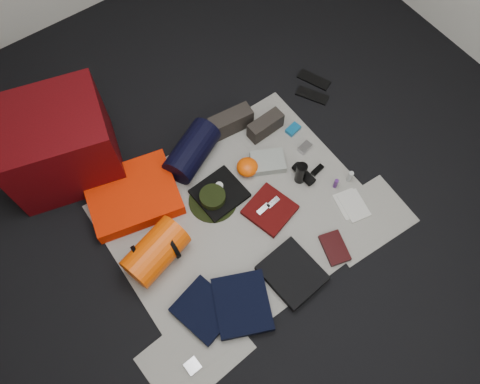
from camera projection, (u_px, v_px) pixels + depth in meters
floor at (239, 216)px, 3.05m from camera, size 4.50×4.50×0.02m
newspaper_mat at (239, 215)px, 3.04m from camera, size 1.60×1.30×0.01m
newspaper_sheet_front_left at (195, 353)px, 2.66m from camera, size 0.61×0.44×0.00m
newspaper_sheet_front_right at (365, 219)px, 3.02m from camera, size 0.60×0.43×0.00m
red_cabinet at (58, 144)px, 2.95m from camera, size 0.79×0.72×0.56m
sleeping_pad at (133, 195)px, 3.04m from camera, size 0.66×0.58×0.10m
stuff_sack at (156, 252)px, 2.80m from camera, size 0.43×0.32×0.23m
sack_strap_left at (141, 261)px, 2.78m from camera, size 0.02×0.22×0.22m
sack_strap_right at (170, 243)px, 2.83m from camera, size 0.03×0.22×0.22m
navy_duffel at (192, 151)px, 3.12m from camera, size 0.46×0.37×0.21m
boonie_brim at (213, 200)px, 3.07m from camera, size 0.35×0.35×0.01m
boonie_crown at (213, 198)px, 3.04m from camera, size 0.17×0.17×0.07m
hiking_boot_left at (231, 122)px, 3.26m from camera, size 0.32×0.15×0.15m
hiking_boot_right at (265, 126)px, 3.26m from camera, size 0.27×0.11×0.13m
flip_flop_left at (312, 95)px, 3.46m from camera, size 0.19×0.25×0.01m
flip_flop_right at (314, 80)px, 3.52m from camera, size 0.18×0.26×0.01m
trousers_navy_a at (204, 310)px, 2.74m from camera, size 0.34×0.37×0.05m
trousers_navy_b at (242, 304)px, 2.75m from camera, size 0.44×0.46×0.06m
trousers_charcoal at (292, 273)px, 2.83m from camera, size 0.33×0.37×0.05m
black_tshirt at (220, 193)px, 3.08m from camera, size 0.33×0.31×0.03m
red_shirt at (270, 210)px, 3.03m from camera, size 0.34×0.34×0.04m
orange_stuff_sack at (247, 167)px, 3.14m from camera, size 0.19×0.19×0.10m
first_aid_pouch at (268, 162)px, 3.18m from camera, size 0.28×0.26×0.06m
water_bottle at (301, 173)px, 3.07m from camera, size 0.09×0.09×0.18m
speaker at (304, 174)px, 3.13m from camera, size 0.07×0.18×0.07m
compact_camera at (305, 148)px, 3.24m from camera, size 0.10×0.07×0.04m
cyan_case at (293, 129)px, 3.31m from camera, size 0.11×0.08×0.03m
toiletry_purple at (336, 183)px, 3.09m from camera, size 0.03×0.03×0.08m
toiletry_clear at (350, 177)px, 3.10m from camera, size 0.04×0.04×0.10m
paperback_book at (335, 248)px, 2.92m from camera, size 0.19×0.24×0.03m
map_booklet at (354, 206)px, 3.06m from camera, size 0.18×0.24×0.01m
map_printout at (349, 204)px, 3.06m from camera, size 0.19×0.23×0.01m
sunglasses at (317, 170)px, 3.17m from camera, size 0.10×0.05×0.02m
key_cluster at (193, 366)px, 2.62m from camera, size 0.08×0.08×0.01m
tape_roll at (219, 186)px, 3.07m from camera, size 0.05×0.05×0.03m
energy_bar_a at (263, 209)px, 3.00m from camera, size 0.10×0.05×0.01m
energy_bar_b at (273, 203)px, 3.02m from camera, size 0.10×0.05×0.01m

